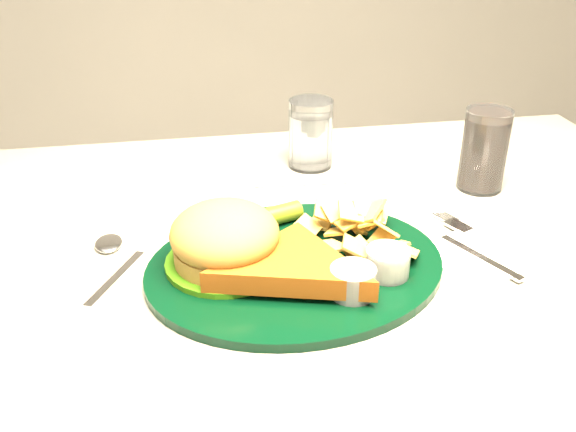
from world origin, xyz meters
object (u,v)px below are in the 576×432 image
(water_glass, at_px, (311,134))
(dinner_plate, at_px, (296,241))
(cola_glass, at_px, (484,150))
(fork_napkin, at_px, (477,254))

(water_glass, bearing_deg, dinner_plate, -105.11)
(dinner_plate, relative_size, water_glass, 3.26)
(cola_glass, height_order, fork_napkin, cola_glass)
(cola_glass, distance_m, fork_napkin, 0.21)
(water_glass, distance_m, cola_glass, 0.26)
(water_glass, bearing_deg, fork_napkin, -65.28)
(water_glass, xyz_separation_m, cola_glass, (0.23, -0.12, 0.01))
(cola_glass, xyz_separation_m, fork_napkin, (-0.09, -0.18, -0.05))
(water_glass, height_order, cola_glass, cola_glass)
(fork_napkin, bearing_deg, water_glass, 89.84)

